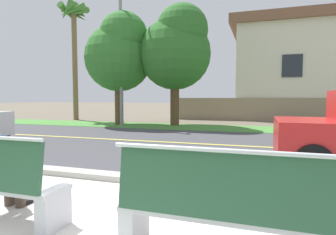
% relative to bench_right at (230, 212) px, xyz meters
% --- Properties ---
extents(ground_plane, '(140.00, 140.00, 0.00)m').
position_rel_bench_right_xyz_m(ground_plane, '(-1.35, 7.53, -0.46)').
color(ground_plane, '#665B4C').
extents(curb_edge, '(44.00, 0.30, 0.11)m').
position_rel_bench_right_xyz_m(curb_edge, '(-1.35, 1.88, -0.40)').
color(curb_edge, '#ADA89E').
rests_on(curb_edge, ground_plane).
extents(street_asphalt, '(52.00, 8.00, 0.01)m').
position_rel_bench_right_xyz_m(street_asphalt, '(-1.35, 6.03, -0.46)').
color(street_asphalt, '#424247').
rests_on(street_asphalt, ground_plane).
extents(road_centre_line, '(48.00, 0.14, 0.01)m').
position_rel_bench_right_xyz_m(road_centre_line, '(-1.35, 6.03, -0.45)').
color(road_centre_line, '#E0CC4C').
rests_on(road_centre_line, ground_plane).
extents(far_verge_grass, '(48.00, 2.80, 0.02)m').
position_rel_bench_right_xyz_m(far_verge_grass, '(-1.35, 10.80, -0.45)').
color(far_verge_grass, '#478438').
rests_on(far_verge_grass, ground_plane).
extents(bench_right, '(1.92, 0.48, 1.01)m').
position_rel_bench_right_xyz_m(bench_right, '(0.00, 0.00, 0.00)').
color(bench_right, silver).
rests_on(bench_right, ground_plane).
extents(streetlamp, '(0.24, 2.10, 7.80)m').
position_rel_bench_right_xyz_m(streetlamp, '(-6.39, 10.59, 3.96)').
color(streetlamp, gray).
rests_on(streetlamp, ground_plane).
extents(shade_tree_far_left, '(3.47, 3.47, 5.73)m').
position_rel_bench_right_xyz_m(shade_tree_far_left, '(-6.70, 10.89, 3.26)').
color(shade_tree_far_left, brown).
rests_on(shade_tree_far_left, ground_plane).
extents(shade_tree_left, '(3.62, 3.62, 5.97)m').
position_rel_bench_right_xyz_m(shade_tree_left, '(-3.80, 11.40, 3.42)').
color(shade_tree_left, brown).
rests_on(shade_tree_left, ground_plane).
extents(palm_tree_tall, '(2.09, 1.98, 7.45)m').
position_rel_bench_right_xyz_m(palm_tree_tall, '(-11.02, 13.04, 5.54)').
color(palm_tree_tall, brown).
rests_on(palm_tree_tall, ground_plane).
extents(garden_wall, '(13.00, 0.36, 1.40)m').
position_rel_bench_right_xyz_m(garden_wall, '(1.55, 15.60, 0.24)').
color(garden_wall, gray).
rests_on(garden_wall, ground_plane).
extents(house_across_street, '(12.47, 6.91, 6.53)m').
position_rel_bench_right_xyz_m(house_across_street, '(4.54, 18.79, 2.85)').
color(house_across_street, beige).
rests_on(house_across_street, ground_plane).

